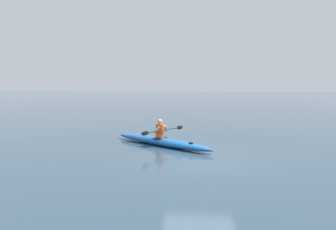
{
  "coord_description": "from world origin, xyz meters",
  "views": [
    {
      "loc": [
        0.28,
        10.16,
        2.55
      ],
      "look_at": [
        1.02,
        0.48,
        1.54
      ],
      "focal_mm": 33.16,
      "sensor_mm": 36.0,
      "label": 1
    }
  ],
  "objects": [
    {
      "name": "ground_plane",
      "position": [
        0.0,
        0.0,
        0.0
      ],
      "size": [
        160.0,
        160.0,
        0.0
      ],
      "primitive_type": "plane",
      "color": "#283D4C"
    },
    {
      "name": "kayak",
      "position": [
        1.51,
        -2.24,
        0.16
      ],
      "size": [
        4.45,
        3.61,
        0.32
      ],
      "color": "#1959A5",
      "rests_on": "ground"
    },
    {
      "name": "kayaker",
      "position": [
        1.55,
        -2.27,
        0.65
      ],
      "size": [
        1.53,
        1.97,
        0.76
      ],
      "color": "#E04C14",
      "rests_on": "kayak"
    }
  ]
}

